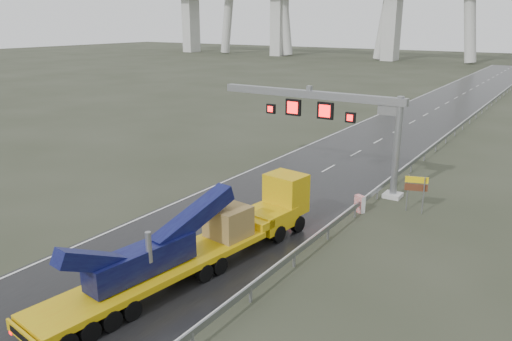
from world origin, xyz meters
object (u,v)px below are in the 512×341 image
Objects in this scene: heavy_haul_truck at (214,234)px; exit_sign_pair at (416,187)px; sign_gantry at (334,113)px; striped_barrier at (360,204)px.

heavy_haul_truck reaches higher than exit_sign_pair.
sign_gantry is 8.16m from exit_sign_pair.
heavy_haul_truck is (0.22, -14.77, -4.05)m from sign_gantry.
sign_gantry is 15.32m from heavy_haul_truck.
striped_barrier is at bearing -45.71° from sign_gantry.
sign_gantry is at bearing 157.91° from striped_barrier.
heavy_haul_truck is 11.43m from striped_barrier.
sign_gantry is at bearing 145.13° from exit_sign_pair.
exit_sign_pair is 2.18× the size of striped_barrier.
sign_gantry is 6.00× the size of exit_sign_pair.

